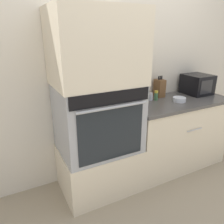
{
  "coord_description": "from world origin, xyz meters",
  "views": [
    {
      "loc": [
        -1.2,
        -1.55,
        1.63
      ],
      "look_at": [
        -0.29,
        0.21,
        0.9
      ],
      "focal_mm": 35.0,
      "sensor_mm": 36.0,
      "label": 1
    }
  ],
  "objects_px": {
    "bowl": "(179,99)",
    "condiment_jar_near": "(151,97)",
    "wall_oven": "(98,118)",
    "condiment_jar_mid": "(156,96)",
    "knife_block": "(159,88)",
    "microwave": "(197,84)"
  },
  "relations": [
    {
      "from": "wall_oven",
      "to": "condiment_jar_mid",
      "type": "height_order",
      "value": "wall_oven"
    },
    {
      "from": "wall_oven",
      "to": "condiment_jar_near",
      "type": "xyz_separation_m",
      "value": [
        0.74,
        0.14,
        0.09
      ]
    },
    {
      "from": "microwave",
      "to": "condiment_jar_near",
      "type": "xyz_separation_m",
      "value": [
        -0.7,
        0.04,
        -0.08
      ]
    },
    {
      "from": "bowl",
      "to": "condiment_jar_mid",
      "type": "height_order",
      "value": "condiment_jar_mid"
    },
    {
      "from": "condiment_jar_mid",
      "to": "wall_oven",
      "type": "bearing_deg",
      "value": -172.55
    },
    {
      "from": "microwave",
      "to": "bowl",
      "type": "height_order",
      "value": "microwave"
    },
    {
      "from": "wall_oven",
      "to": "microwave",
      "type": "xyz_separation_m",
      "value": [
        1.45,
        0.1,
        0.17
      ]
    },
    {
      "from": "knife_block",
      "to": "bowl",
      "type": "bearing_deg",
      "value": -74.1
    },
    {
      "from": "knife_block",
      "to": "bowl",
      "type": "distance_m",
      "value": 0.3
    },
    {
      "from": "wall_oven",
      "to": "condiment_jar_mid",
      "type": "xyz_separation_m",
      "value": [
        0.8,
        0.1,
        0.1
      ]
    },
    {
      "from": "microwave",
      "to": "condiment_jar_near",
      "type": "relative_size",
      "value": 3.81
    },
    {
      "from": "wall_oven",
      "to": "bowl",
      "type": "height_order",
      "value": "wall_oven"
    },
    {
      "from": "condiment_jar_near",
      "to": "condiment_jar_mid",
      "type": "height_order",
      "value": "condiment_jar_mid"
    },
    {
      "from": "wall_oven",
      "to": "microwave",
      "type": "distance_m",
      "value": 1.46
    },
    {
      "from": "condiment_jar_mid",
      "to": "bowl",
      "type": "bearing_deg",
      "value": -37.22
    },
    {
      "from": "knife_block",
      "to": "condiment_jar_mid",
      "type": "xyz_separation_m",
      "value": [
        -0.13,
        -0.11,
        -0.05
      ]
    },
    {
      "from": "bowl",
      "to": "condiment_jar_near",
      "type": "bearing_deg",
      "value": 143.52
    },
    {
      "from": "microwave",
      "to": "knife_block",
      "type": "distance_m",
      "value": 0.53
    },
    {
      "from": "microwave",
      "to": "condiment_jar_mid",
      "type": "height_order",
      "value": "microwave"
    },
    {
      "from": "microwave",
      "to": "condiment_jar_mid",
      "type": "xyz_separation_m",
      "value": [
        -0.65,
        0.0,
        -0.07
      ]
    },
    {
      "from": "microwave",
      "to": "wall_oven",
      "type": "bearing_deg",
      "value": -176.08
    },
    {
      "from": "wall_oven",
      "to": "bowl",
      "type": "xyz_separation_m",
      "value": [
        1.01,
        -0.06,
        0.07
      ]
    }
  ]
}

